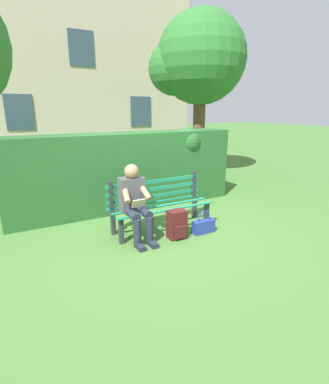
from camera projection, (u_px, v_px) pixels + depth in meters
ground at (162, 229)px, 4.87m from camera, size 60.00×60.00×0.00m
park_bench at (159, 203)px, 4.83m from camera, size 1.72×0.53×0.88m
person_seated at (135, 201)px, 4.39m from camera, size 0.44×0.73×1.15m
hedge_backdrop at (128, 169)px, 5.74m from camera, size 4.53×0.71×1.57m
building_facade at (74, 75)px, 11.91m from camera, size 9.15×3.05×6.53m
backpack at (177, 225)px, 4.49m from camera, size 0.28×0.27×0.45m
handbag at (204, 226)px, 4.70m from camera, size 0.37×0.14×0.38m
tree_far at (196, 61)px, 8.19m from camera, size 2.66×2.53×4.58m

